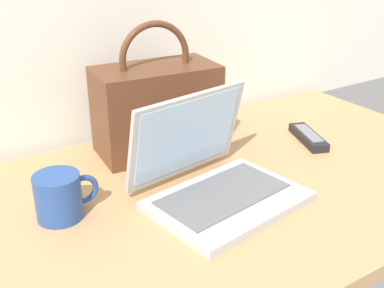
{
  "coord_description": "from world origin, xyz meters",
  "views": [
    {
      "loc": [
        -0.45,
        -0.76,
        0.56
      ],
      "look_at": [
        0.04,
        0.0,
        0.15
      ],
      "focal_mm": 45.04,
      "sensor_mm": 36.0,
      "label": 1
    }
  ],
  "objects_px": {
    "coffee_mug": "(60,196)",
    "remote_control_near": "(308,137)",
    "handbag": "(157,107)",
    "laptop": "(213,177)"
  },
  "relations": [
    {
      "from": "coffee_mug",
      "to": "remote_control_near",
      "type": "xyz_separation_m",
      "value": [
        0.68,
        0.0,
        -0.04
      ]
    },
    {
      "from": "remote_control_near",
      "to": "handbag",
      "type": "relative_size",
      "value": 0.5
    },
    {
      "from": "laptop",
      "to": "coffee_mug",
      "type": "relative_size",
      "value": 2.63
    },
    {
      "from": "remote_control_near",
      "to": "handbag",
      "type": "distance_m",
      "value": 0.42
    },
    {
      "from": "laptop",
      "to": "remote_control_near",
      "type": "height_order",
      "value": "laptop"
    },
    {
      "from": "laptop",
      "to": "coffee_mug",
      "type": "xyz_separation_m",
      "value": [
        -0.3,
        0.1,
        0.0
      ]
    },
    {
      "from": "coffee_mug",
      "to": "remote_control_near",
      "type": "height_order",
      "value": "coffee_mug"
    },
    {
      "from": "laptop",
      "to": "handbag",
      "type": "xyz_separation_m",
      "value": [
        0.02,
        0.28,
        0.07
      ]
    },
    {
      "from": "remote_control_near",
      "to": "coffee_mug",
      "type": "bearing_deg",
      "value": -179.79
    },
    {
      "from": "coffee_mug",
      "to": "handbag",
      "type": "height_order",
      "value": "handbag"
    }
  ]
}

